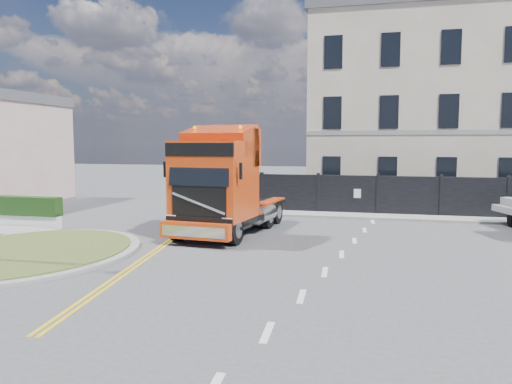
# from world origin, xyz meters

# --- Properties ---
(ground) EXTENTS (120.00, 120.00, 0.00)m
(ground) POSITION_xyz_m (0.00, 0.00, 0.00)
(ground) COLOR #424244
(ground) RESTS_ON ground
(traffic_island) EXTENTS (6.80, 6.80, 0.17)m
(traffic_island) POSITION_xyz_m (-7.00, -3.00, 0.08)
(traffic_island) COLOR gray
(traffic_island) RESTS_ON ground
(hoarding_fence) EXTENTS (18.80, 0.25, 2.00)m
(hoarding_fence) POSITION_xyz_m (6.55, 9.00, 1.00)
(hoarding_fence) COLOR black
(hoarding_fence) RESTS_ON ground
(georgian_building) EXTENTS (12.30, 10.30, 12.80)m
(georgian_building) POSITION_xyz_m (6.00, 16.50, 5.77)
(georgian_building) COLOR beige
(georgian_building) RESTS_ON ground
(pavement_far) EXTENTS (20.00, 1.60, 0.12)m
(pavement_far) POSITION_xyz_m (6.00, 8.10, 0.06)
(pavement_far) COLOR gray
(pavement_far) RESTS_ON ground
(truck) EXTENTS (3.25, 7.21, 4.20)m
(truck) POSITION_xyz_m (-1.89, 1.82, 1.88)
(truck) COLOR black
(truck) RESTS_ON ground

